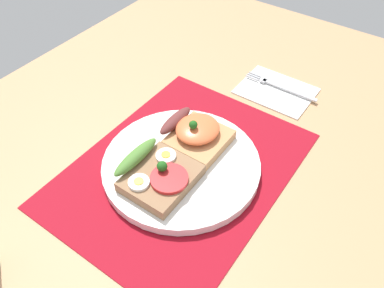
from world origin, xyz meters
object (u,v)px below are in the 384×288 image
plate (181,165)px  sandwich_salmon (196,133)px  fork (278,86)px  napkin (276,90)px  sandwich_egg_tomato (158,175)px

plate → sandwich_salmon: bearing=8.7°
plate → fork: bearing=-6.8°
fork → napkin: bearing=-177.7°
sandwich_egg_tomato → napkin: size_ratio=0.75×
sandwich_salmon → plate: bearing=-171.3°
sandwich_salmon → napkin: 22.73cm
napkin → sandwich_salmon: bearing=169.3°
sandwich_salmon → sandwich_egg_tomato: bearing=-178.6°
sandwich_egg_tomato → fork: bearing=-6.7°
napkin → fork: (0.94, 0.04, 0.46)cm
napkin → sandwich_egg_tomato: bearing=173.1°
plate → napkin: plate is taller
plate → napkin: 27.49cm
sandwich_egg_tomato → sandwich_salmon: 10.26cm
napkin → fork: size_ratio=0.94×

